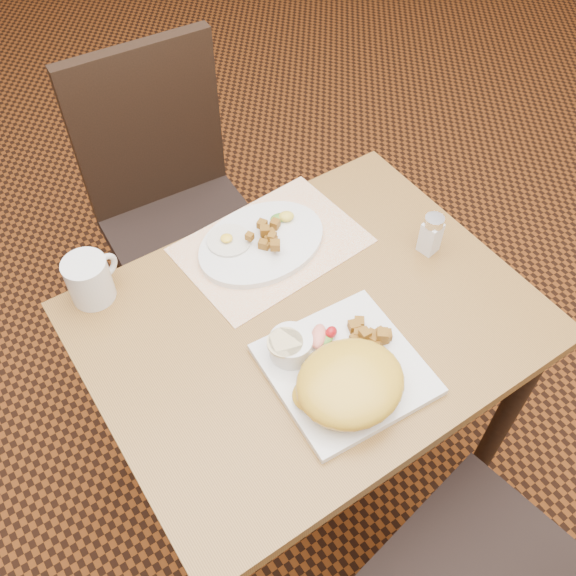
# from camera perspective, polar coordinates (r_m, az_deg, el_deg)

# --- Properties ---
(ground) EXTENTS (8.00, 8.00, 0.00)m
(ground) POSITION_cam_1_polar(r_m,az_deg,el_deg) (1.99, 1.38, -15.64)
(ground) COLOR black
(ground) RESTS_ON ground
(table) EXTENTS (0.90, 0.70, 0.75)m
(table) POSITION_cam_1_polar(r_m,az_deg,el_deg) (1.42, 1.87, -5.32)
(table) COLOR olive
(table) RESTS_ON ground
(chair_far) EXTENTS (0.45, 0.46, 0.97)m
(chair_far) POSITION_cam_1_polar(r_m,az_deg,el_deg) (1.90, -10.13, 7.65)
(chair_far) COLOR black
(chair_far) RESTS_ON ground
(placemat) EXTENTS (0.42, 0.31, 0.00)m
(placemat) POSITION_cam_1_polar(r_m,az_deg,el_deg) (1.46, -1.49, 3.82)
(placemat) COLOR white
(placemat) RESTS_ON table
(plate_square) EXTENTS (0.30, 0.30, 0.02)m
(plate_square) POSITION_cam_1_polar(r_m,az_deg,el_deg) (1.26, 5.10, -7.19)
(plate_square) COLOR silver
(plate_square) RESTS_ON table
(plate_oval) EXTENTS (0.32, 0.25, 0.02)m
(plate_oval) POSITION_cam_1_polar(r_m,az_deg,el_deg) (1.45, -2.36, 4.02)
(plate_oval) COLOR silver
(plate_oval) RESTS_ON placemat
(hollandaise_mound) EXTENTS (0.21, 0.19, 0.08)m
(hollandaise_mound) POSITION_cam_1_polar(r_m,az_deg,el_deg) (1.19, 5.46, -8.48)
(hollandaise_mound) COLOR gold
(hollandaise_mound) RESTS_ON plate_square
(ramekin) EXTENTS (0.09, 0.08, 0.05)m
(ramekin) POSITION_cam_1_polar(r_m,az_deg,el_deg) (1.24, 0.22, -5.14)
(ramekin) COLOR silver
(ramekin) RESTS_ON plate_square
(garnish_sq) EXTENTS (0.07, 0.06, 0.03)m
(garnish_sq) POSITION_cam_1_polar(r_m,az_deg,el_deg) (1.28, 3.12, -4.26)
(garnish_sq) COLOR #387223
(garnish_sq) RESTS_ON plate_square
(fried_egg) EXTENTS (0.10, 0.10, 0.02)m
(fried_egg) POSITION_cam_1_polar(r_m,az_deg,el_deg) (1.45, -5.28, 4.26)
(fried_egg) COLOR white
(fried_egg) RESTS_ON plate_oval
(garnish_ov) EXTENTS (0.06, 0.05, 0.02)m
(garnish_ov) POSITION_cam_1_polar(r_m,az_deg,el_deg) (1.49, -0.42, 6.34)
(garnish_ov) COLOR #387223
(garnish_ov) RESTS_ON plate_oval
(salt_shaker) EXTENTS (0.05, 0.05, 0.10)m
(salt_shaker) POSITION_cam_1_polar(r_m,az_deg,el_deg) (1.45, 12.61, 4.74)
(salt_shaker) COLOR white
(salt_shaker) RESTS_ON table
(coffee_mug) EXTENTS (0.12, 0.09, 0.10)m
(coffee_mug) POSITION_cam_1_polar(r_m,az_deg,el_deg) (1.39, -17.20, 0.75)
(coffee_mug) COLOR silver
(coffee_mug) RESTS_ON table
(home_fries_sq) EXTENTS (0.08, 0.09, 0.04)m
(home_fries_sq) POSITION_cam_1_polar(r_m,az_deg,el_deg) (1.28, 7.46, -4.25)
(home_fries_sq) COLOR #925F17
(home_fries_sq) RESTS_ON plate_square
(home_fries_ov) EXTENTS (0.10, 0.10, 0.04)m
(home_fries_ov) POSITION_cam_1_polar(r_m,az_deg,el_deg) (1.43, -1.74, 4.64)
(home_fries_ov) COLOR #925F17
(home_fries_ov) RESTS_ON plate_oval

